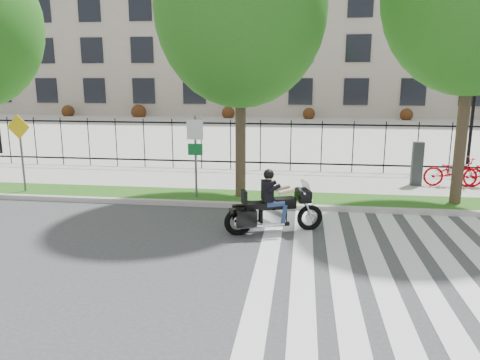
# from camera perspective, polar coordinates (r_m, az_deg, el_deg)

# --- Properties ---
(ground) EXTENTS (120.00, 120.00, 0.00)m
(ground) POSITION_cam_1_polar(r_m,az_deg,el_deg) (10.34, -9.13, -9.27)
(ground) COLOR #37373A
(ground) RESTS_ON ground
(curb) EXTENTS (60.00, 0.20, 0.15)m
(curb) POSITION_cam_1_polar(r_m,az_deg,el_deg) (14.08, -4.35, -2.92)
(curb) COLOR #A9A69F
(curb) RESTS_ON ground
(grass_verge) EXTENTS (60.00, 1.50, 0.15)m
(grass_verge) POSITION_cam_1_polar(r_m,az_deg,el_deg) (14.89, -3.67, -2.06)
(grass_verge) COLOR #194B12
(grass_verge) RESTS_ON ground
(sidewalk) EXTENTS (60.00, 3.50, 0.15)m
(sidewalk) POSITION_cam_1_polar(r_m,az_deg,el_deg) (17.28, -2.04, -0.01)
(sidewalk) COLOR #B0AEA4
(sidewalk) RESTS_ON ground
(plaza) EXTENTS (80.00, 34.00, 0.10)m
(plaza) POSITION_cam_1_polar(r_m,az_deg,el_deg) (34.50, 2.93, 6.19)
(plaza) COLOR #B0AEA4
(plaza) RESTS_ON ground
(crosswalk_stripes) EXTENTS (5.70, 8.00, 0.01)m
(crosswalk_stripes) POSITION_cam_1_polar(r_m,az_deg,el_deg) (10.11, 18.52, -10.25)
(crosswalk_stripes) COLOR silver
(crosswalk_stripes) RESTS_ON ground
(iron_fence) EXTENTS (30.00, 0.06, 2.00)m
(iron_fence) POSITION_cam_1_polar(r_m,az_deg,el_deg) (18.78, -1.15, 4.34)
(iron_fence) COLOR black
(iron_fence) RESTS_ON sidewalk
(office_building) EXTENTS (60.00, 21.90, 20.15)m
(office_building) POSITION_cam_1_polar(r_m,az_deg,el_deg) (54.52, 4.94, 18.89)
(office_building) COLOR gray
(office_building) RESTS_ON ground
(lamp_post_right) EXTENTS (1.06, 0.70, 4.25)m
(lamp_post_right) POSITION_cam_1_polar(r_m,az_deg,el_deg) (22.34, 26.73, 9.62)
(lamp_post_right) COLOR black
(lamp_post_right) RESTS_ON ground
(street_tree_1) EXTENTS (5.02, 5.02, 8.50)m
(street_tree_1) POSITION_cam_1_polar(r_m,az_deg,el_deg) (14.38, 0.07, 20.26)
(street_tree_1) COLOR #32261B
(street_tree_1) RESTS_ON grass_verge
(sign_pole_regulatory) EXTENTS (0.50, 0.09, 2.50)m
(sign_pole_regulatory) POSITION_cam_1_polar(r_m,az_deg,el_deg) (14.28, -5.47, 4.10)
(sign_pole_regulatory) COLOR #59595B
(sign_pole_regulatory) RESTS_ON grass_verge
(sign_pole_warning) EXTENTS (0.78, 0.09, 2.49)m
(sign_pole_warning) POSITION_cam_1_polar(r_m,az_deg,el_deg) (16.55, -25.20, 4.13)
(sign_pole_warning) COLOR #59595B
(sign_pole_warning) RESTS_ON grass_verge
(motorcycle_rider) EXTENTS (2.43, 1.21, 1.95)m
(motorcycle_rider) POSITION_cam_1_polar(r_m,az_deg,el_deg) (11.59, 4.15, -3.35)
(motorcycle_rider) COLOR black
(motorcycle_rider) RESTS_ON ground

